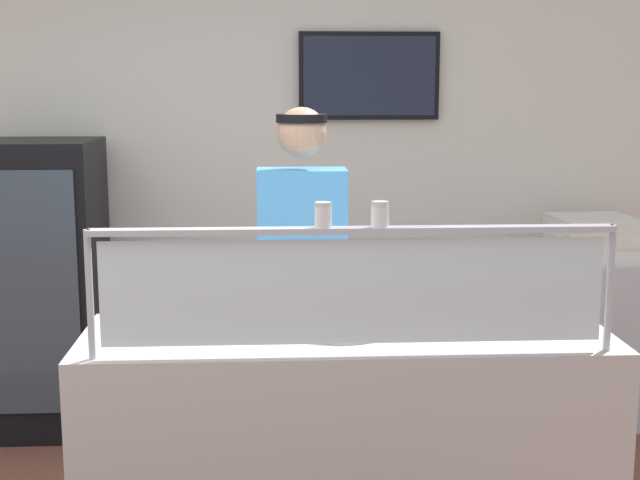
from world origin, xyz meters
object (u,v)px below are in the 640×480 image
(pizza_server, at_px, (328,320))
(pizza_tray, at_px, (340,324))
(worker_figure, at_px, (303,283))
(pepper_flake_shaker, at_px, (380,216))
(drink_fridge, at_px, (38,286))
(pizza_box_stack, at_px, (593,238))
(parmesan_shaker, at_px, (323,216))

(pizza_server, bearing_deg, pizza_tray, 6.60)
(pizza_tray, height_order, worker_figure, worker_figure)
(worker_figure, bearing_deg, pizza_server, -82.46)
(pizza_tray, xyz_separation_m, pizza_server, (-0.05, -0.02, 0.02))
(pepper_flake_shaker, height_order, worker_figure, worker_figure)
(pepper_flake_shaker, distance_m, drink_fridge, 2.53)
(pizza_box_stack, bearing_deg, pizza_server, -136.02)
(pizza_server, distance_m, worker_figure, 0.55)
(parmesan_shaker, distance_m, pepper_flake_shaker, 0.19)
(pizza_tray, distance_m, worker_figure, 0.54)
(worker_figure, xyz_separation_m, drink_fridge, (-1.39, 0.99, -0.22))
(pepper_flake_shaker, bearing_deg, worker_figure, 104.82)
(pizza_box_stack, bearing_deg, parmesan_shaker, -131.41)
(worker_figure, height_order, pizza_box_stack, worker_figure)
(drink_fridge, bearing_deg, pizza_box_stack, -0.83)
(parmesan_shaker, height_order, pepper_flake_shaker, pepper_flake_shaker)
(worker_figure, relative_size, pizza_box_stack, 3.85)
(pizza_box_stack, bearing_deg, worker_figure, -149.78)
(parmesan_shaker, xyz_separation_m, worker_figure, (-0.04, 0.85, -0.42))
(worker_figure, bearing_deg, parmesan_shaker, -87.53)
(pepper_flake_shaker, xyz_separation_m, drink_fridge, (-1.61, 1.84, -0.64))
(pepper_flake_shaker, height_order, drink_fridge, drink_fridge)
(parmesan_shaker, bearing_deg, pizza_box_stack, 48.59)
(drink_fridge, bearing_deg, pizza_tray, -45.14)
(pizza_tray, xyz_separation_m, drink_fridge, (-1.51, 1.51, -0.18))
(pizza_tray, distance_m, pizza_server, 0.05)
(pizza_server, xyz_separation_m, pizza_box_stack, (1.55, 1.49, 0.04))
(pizza_server, distance_m, pepper_flake_shaker, 0.55)
(pizza_tray, distance_m, drink_fridge, 2.15)
(pizza_server, distance_m, parmesan_shaker, 0.53)
(worker_figure, height_order, drink_fridge, worker_figure)
(parmesan_shaker, relative_size, drink_fridge, 0.05)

